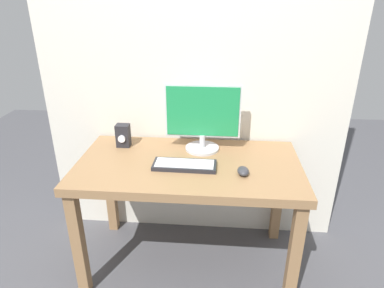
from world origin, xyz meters
The scene contains 7 objects.
ground_plane centered at (0.00, 0.00, 0.00)m, with size 6.00×6.00×0.00m, color #4C4C51.
wall_back centered at (0.00, 0.40, 1.50)m, with size 2.05×0.04×3.00m, color silver.
desk centered at (0.00, 0.00, 0.65)m, with size 1.33×0.71×0.75m.
monitor centered at (0.07, 0.20, 0.97)m, with size 0.47×0.21×0.42m.
keyboard_primary centered at (-0.02, -0.06, 0.76)m, with size 0.37×0.15×0.03m.
mouse centered at (0.31, -0.12, 0.77)m, with size 0.06×0.09×0.04m, color #333338.
audio_controller centered at (-0.44, 0.20, 0.83)m, with size 0.09×0.08×0.15m.
Camera 1 is at (0.17, -1.78, 1.67)m, focal length 31.73 mm.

